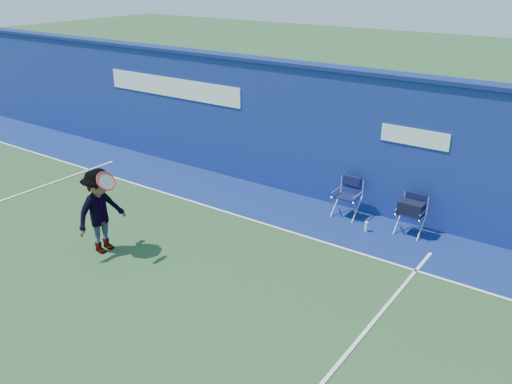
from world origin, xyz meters
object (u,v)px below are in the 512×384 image
Objects in this scene: water_bottle at (366,227)px; tennis_player at (101,211)px; directors_chair_left at (347,204)px; directors_chair_right at (410,219)px.

water_bottle is 5.28m from tennis_player.
tennis_player is (-3.10, -4.07, 0.55)m from directors_chair_left.
directors_chair_left is 1.43m from directors_chair_right.
directors_chair_left reaches higher than water_bottle.
directors_chair_left is 5.14m from tennis_player.
tennis_player is (-4.53, -4.03, 0.49)m from directors_chair_right.
water_bottle is (0.67, -0.44, -0.18)m from directors_chair_left.
directors_chair_left reaches higher than directors_chair_right.
water_bottle is at bearing -151.86° from directors_chair_right.
directors_chair_right is 3.77× the size of water_bottle.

